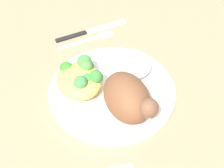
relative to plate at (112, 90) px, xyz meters
name	(u,v)px	position (x,y,z in m)	size (l,w,h in m)	color
ground_plane	(112,93)	(0.00, 0.00, -0.01)	(2.00, 2.00, 0.00)	#9D7D5C
plate	(112,90)	(0.00, 0.00, 0.00)	(0.25, 0.25, 0.02)	white
roasted_chicken	(130,97)	(0.07, 0.01, 0.05)	(0.12, 0.08, 0.08)	brown
rice_pile	(131,64)	(-0.03, 0.06, 0.03)	(0.09, 0.08, 0.04)	white
mac_cheese_with_broccoli	(81,77)	(-0.03, -0.05, 0.03)	(0.10, 0.09, 0.05)	#F0BD4F
fork	(89,39)	(-0.18, 0.02, -0.01)	(0.02, 0.14, 0.01)	silver
knife	(86,32)	(-0.21, 0.02, 0.00)	(0.03, 0.19, 0.01)	black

